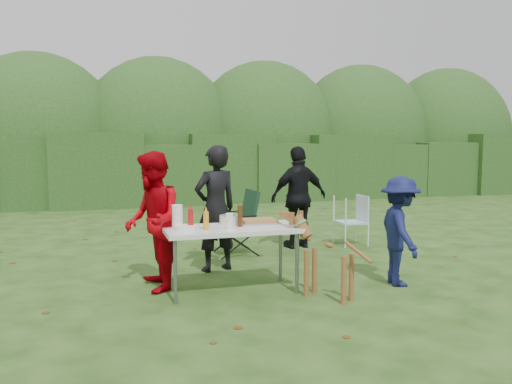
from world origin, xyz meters
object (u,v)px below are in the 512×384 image
object	(u,v)px
folding_table	(232,232)
lawn_chair	(351,220)
child	(400,231)
beer_bottle	(240,216)
person_black_puffy	(299,197)
person_red_jacket	(153,221)
mustard_bottle	(206,221)
person_cook	(216,208)
paper_towel_roll	(177,216)
ketchup_bottle	(191,220)
camping_chair	(236,222)
dog	(329,258)

from	to	relation	value
folding_table	lawn_chair	xyz separation A→B (m)	(2.49, 2.03, -0.28)
child	beer_bottle	xyz separation A→B (m)	(-1.87, 0.30, 0.21)
child	person_black_puffy	bearing A→B (deg)	20.10
person_red_jacket	mustard_bottle	xyz separation A→B (m)	(0.53, -0.42, 0.04)
person_cook	paper_towel_roll	xyz separation A→B (m)	(-0.63, -0.88, 0.05)
person_cook	person_red_jacket	world-z (taller)	person_cook
person_cook	lawn_chair	xyz separation A→B (m)	(2.46, 1.03, -0.42)
ketchup_bottle	lawn_chair	bearing A→B (deg)	34.69
child	beer_bottle	size ratio (longest dim) A/B	5.38
camping_chair	paper_towel_roll	size ratio (longest dim) A/B	3.73
person_red_jacket	beer_bottle	size ratio (longest dim) A/B	6.63
person_cook	child	world-z (taller)	person_cook
person_cook	child	size ratio (longest dim) A/B	1.27
child	paper_towel_roll	xyz separation A→B (m)	(-2.56, 0.41, 0.22)
folding_table	dog	xyz separation A→B (m)	(0.94, -0.55, -0.24)
person_black_puffy	camping_chair	bearing A→B (deg)	4.11
camping_chair	person_cook	bearing A→B (deg)	55.54
dog	beer_bottle	xyz separation A→B (m)	(-0.84, 0.56, 0.42)
dog	mustard_bottle	world-z (taller)	mustard_bottle
dog	paper_towel_roll	distance (m)	1.73
child	dog	bearing A→B (deg)	115.59
person_red_jacket	ketchup_bottle	distance (m)	0.51
dog	paper_towel_roll	size ratio (longest dim) A/B	3.60
person_cook	camping_chair	xyz separation A→B (m)	(0.49, 0.85, -0.34)
child	mustard_bottle	size ratio (longest dim) A/B	6.46
mustard_bottle	beer_bottle	xyz separation A→B (m)	(0.41, 0.11, 0.02)
child	ketchup_bottle	bearing A→B (deg)	94.94
camping_chair	ketchup_bottle	xyz separation A→B (m)	(-0.99, -1.87, 0.37)
beer_bottle	paper_towel_roll	bearing A→B (deg)	171.12
dog	ketchup_bottle	bearing A→B (deg)	34.92
child	lawn_chair	size ratio (longest dim) A/B	1.60
folding_table	ketchup_bottle	xyz separation A→B (m)	(-0.47, -0.02, 0.16)
person_red_jacket	person_black_puffy	size ratio (longest dim) A/B	1.00
person_red_jacket	camping_chair	distance (m)	2.07
paper_towel_roll	lawn_chair	bearing A→B (deg)	31.74
camping_chair	beer_bottle	bearing A→B (deg)	72.45
folding_table	child	bearing A→B (deg)	-8.31
person_cook	dog	xyz separation A→B (m)	(0.91, -1.55, -0.38)
person_cook	beer_bottle	xyz separation A→B (m)	(0.06, -0.99, 0.04)
person_black_puffy	child	xyz separation A→B (m)	(0.37, -2.34, -0.15)
dog	ketchup_bottle	size ratio (longest dim) A/B	4.25
lawn_chair	paper_towel_roll	size ratio (longest dim) A/B	3.10
mustard_bottle	lawn_chair	bearing A→B (deg)	37.11
person_red_jacket	camping_chair	xyz separation A→B (m)	(1.37, 1.53, -0.31)
person_black_puffy	lawn_chair	size ratio (longest dim) A/B	1.99
person_cook	folding_table	bearing A→B (deg)	70.89
folding_table	child	distance (m)	1.99
paper_towel_roll	ketchup_bottle	bearing A→B (deg)	-48.40
dog	person_black_puffy	bearing A→B (deg)	-48.66
person_cook	paper_towel_roll	world-z (taller)	person_cook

